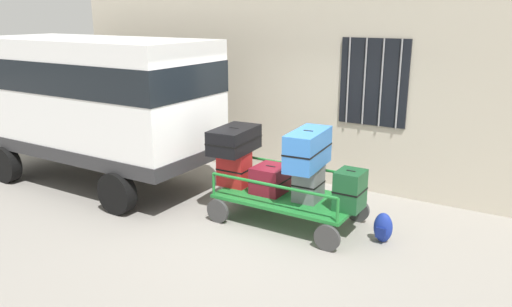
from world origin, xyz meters
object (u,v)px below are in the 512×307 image
object	(u,v)px
van	(94,96)
luggage_cart	(288,200)
backpack	(383,228)
suitcase_left_middle	(234,140)
suitcase_center_middle	(308,149)
suitcase_midleft_bottom	(271,179)
suitcase_midright_bottom	(350,190)
suitcase_left_bottom	(234,169)
suitcase_center_bottom	(308,183)

from	to	relation	value
van	luggage_cart	size ratio (longest dim) A/B	2.13
luggage_cart	backpack	xyz separation A→B (m)	(1.49, 0.08, -0.14)
suitcase_left_middle	suitcase_center_middle	xyz separation A→B (m)	(1.32, -0.04, 0.04)
suitcase_midleft_bottom	suitcase_midright_bottom	size ratio (longest dim) A/B	0.97
suitcase_left_middle	suitcase_midleft_bottom	size ratio (longest dim) A/B	1.72
suitcase_left_bottom	backpack	world-z (taller)	suitcase_left_bottom
suitcase_left_middle	suitcase_center_middle	world-z (taller)	suitcase_center_middle
van	backpack	bearing A→B (deg)	2.49
suitcase_left_bottom	suitcase_center_middle	distance (m)	1.43
luggage_cart	suitcase_midright_bottom	world-z (taller)	suitcase_midright_bottom
suitcase_left_middle	suitcase_left_bottom	bearing A→B (deg)	-90.00
suitcase_center_middle	suitcase_midright_bottom	xyz separation A→B (m)	(0.66, 0.05, -0.53)
luggage_cart	suitcase_left_middle	size ratio (longest dim) A/B	2.29
suitcase_left_bottom	suitcase_midleft_bottom	size ratio (longest dim) A/B	1.02
suitcase_left_middle	suitcase_center_bottom	world-z (taller)	suitcase_left_middle
luggage_cart	suitcase_midright_bottom	size ratio (longest dim) A/B	3.83
suitcase_center_middle	suitcase_midright_bottom	bearing A→B (deg)	4.15
suitcase_center_bottom	van	bearing A→B (deg)	-177.64
suitcase_midright_bottom	backpack	world-z (taller)	suitcase_midright_bottom
suitcase_center_middle	backpack	distance (m)	1.55
luggage_cart	suitcase_left_middle	bearing A→B (deg)	179.80
suitcase_midleft_bottom	backpack	distance (m)	1.87
van	suitcase_center_bottom	size ratio (longest dim) A/B	8.75
backpack	suitcase_left_middle	bearing A→B (deg)	-178.20
suitcase_center_bottom	suitcase_midright_bottom	size ratio (longest dim) A/B	0.93
van	luggage_cart	world-z (taller)	van
suitcase_left_bottom	suitcase_center_bottom	world-z (taller)	suitcase_left_bottom
van	suitcase_left_bottom	bearing A→B (deg)	2.83
suitcase_center_bottom	suitcase_center_middle	distance (m)	0.55
luggage_cart	backpack	bearing A→B (deg)	3.14
suitcase_midleft_bottom	van	bearing A→B (deg)	-177.11
suitcase_left_bottom	backpack	xyz separation A→B (m)	(2.48, 0.09, -0.49)
luggage_cart	backpack	distance (m)	1.50
suitcase_center_bottom	luggage_cart	bearing A→B (deg)	-176.21
van	backpack	size ratio (longest dim) A/B	10.73
suitcase_left_bottom	suitcase_center_middle	bearing A→B (deg)	-1.23
suitcase_midleft_bottom	suitcase_center_middle	distance (m)	0.90
luggage_cart	suitcase_left_middle	distance (m)	1.30
suitcase_left_middle	suitcase_center_bottom	size ratio (longest dim) A/B	1.80
van	suitcase_center_middle	world-z (taller)	van
luggage_cart	suitcase_center_bottom	xyz separation A→B (m)	(0.33, 0.02, 0.34)
suitcase_left_bottom	suitcase_left_middle	size ratio (longest dim) A/B	0.59
suitcase_midleft_bottom	suitcase_midright_bottom	xyz separation A→B (m)	(1.32, -0.02, 0.08)
suitcase_midleft_bottom	suitcase_center_bottom	bearing A→B (deg)	-0.58
suitcase_midleft_bottom	backpack	xyz separation A→B (m)	(1.82, 0.05, -0.42)
van	suitcase_center_middle	xyz separation A→B (m)	(4.36, 0.12, -0.43)
backpack	suitcase_center_middle	bearing A→B (deg)	-174.19
suitcase_left_bottom	suitcase_midright_bottom	distance (m)	1.99
suitcase_left_bottom	suitcase_left_middle	bearing A→B (deg)	90.00
van	suitcase_center_middle	size ratio (longest dim) A/B	4.68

